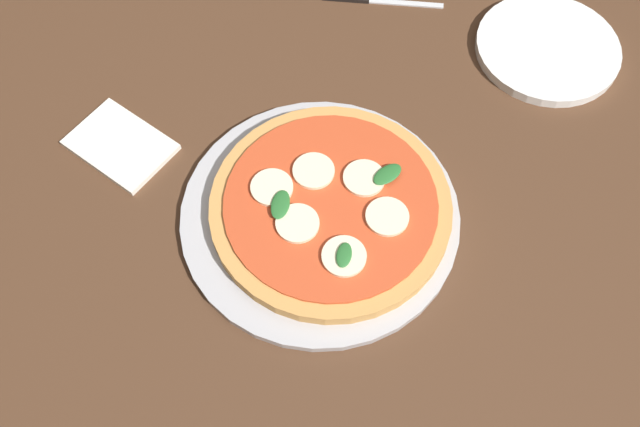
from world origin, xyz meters
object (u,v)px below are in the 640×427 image
(pizza, at_px, (330,206))
(plate_white, at_px, (547,48))
(napkin, at_px, (121,145))
(serving_tray, at_px, (320,215))
(knife, at_px, (367,0))
(dining_table, at_px, (354,248))

(pizza, xyz_separation_m, plate_white, (-0.24, -0.33, -0.02))
(plate_white, bearing_deg, napkin, 29.85)
(serving_tray, height_order, napkin, serving_tray)
(serving_tray, bearing_deg, pizza, -155.17)
(plate_white, distance_m, knife, 0.27)
(serving_tray, distance_m, pizza, 0.02)
(pizza, distance_m, napkin, 0.29)
(serving_tray, relative_size, pizza, 1.17)
(pizza, bearing_deg, napkin, -6.59)
(napkin, bearing_deg, pizza, 173.41)
(pizza, xyz_separation_m, napkin, (0.29, -0.03, -0.02))
(dining_table, bearing_deg, pizza, 23.95)
(plate_white, distance_m, napkin, 0.61)
(napkin, xyz_separation_m, knife, (-0.26, -0.34, -0.00))
(pizza, height_order, knife, pizza)
(pizza, relative_size, knife, 1.62)
(napkin, bearing_deg, dining_table, 176.56)
(dining_table, height_order, napkin, napkin)
(plate_white, bearing_deg, pizza, 54.85)
(dining_table, xyz_separation_m, plate_white, (-0.20, -0.32, 0.11))
(knife, bearing_deg, pizza, 95.14)
(plate_white, height_order, napkin, plate_white)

